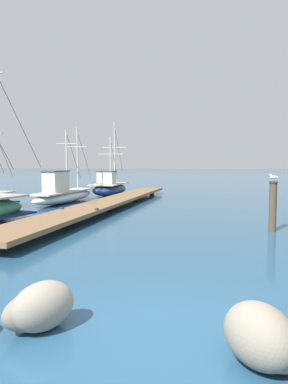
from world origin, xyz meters
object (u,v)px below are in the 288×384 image
object	(u,v)px
mooring_piling	(273,205)
perched_seagull	(274,177)
shore_rock_near_right	(41,307)
shore_rock_mid_cluster	(266,339)
fishing_boat_2	(63,193)
fishing_boat_0	(109,187)

from	to	relation	value
mooring_piling	perched_seagull	xyz separation A→B (m)	(0.00, -0.00, 1.00)
mooring_piling	perched_seagull	world-z (taller)	perched_seagull
shore_rock_near_right	shore_rock_mid_cluster	world-z (taller)	shore_rock_mid_cluster
fishing_boat_2	mooring_piling	size ratio (longest dim) A/B	4.31
perched_seagull	shore_rock_mid_cluster	bearing A→B (deg)	-94.65
shore_rock_mid_cluster	fishing_boat_0	bearing A→B (deg)	115.68
fishing_boat_2	shore_rock_near_right	size ratio (longest dim) A/B	6.64
fishing_boat_0	shore_rock_mid_cluster	bearing A→B (deg)	-64.32
fishing_boat_0	mooring_piling	size ratio (longest dim) A/B	3.76
shore_rock_mid_cluster	fishing_boat_2	bearing A→B (deg)	125.46
mooring_piling	fishing_boat_2	bearing A→B (deg)	151.25
fishing_boat_2	shore_rock_mid_cluster	size ratio (longest dim) A/B	5.38
fishing_boat_2	mooring_piling	xyz separation A→B (m)	(11.74, -6.44, 0.33)
fishing_boat_2	perched_seagull	bearing A→B (deg)	-28.75
fishing_boat_0	fishing_boat_2	bearing A→B (deg)	-98.74
perched_seagull	fishing_boat_2	bearing A→B (deg)	151.25
shore_rock_near_right	fishing_boat_2	bearing A→B (deg)	117.33
fishing_boat_0	mooring_piling	distance (m)	16.26
fishing_boat_0	shore_rock_mid_cluster	xyz separation A→B (m)	(10.15, -21.11, -0.32)
fishing_boat_2	shore_rock_mid_cluster	distance (m)	18.99
perched_seagull	shore_rock_near_right	bearing A→B (deg)	-112.97
mooring_piling	shore_rock_near_right	world-z (taller)	mooring_piling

